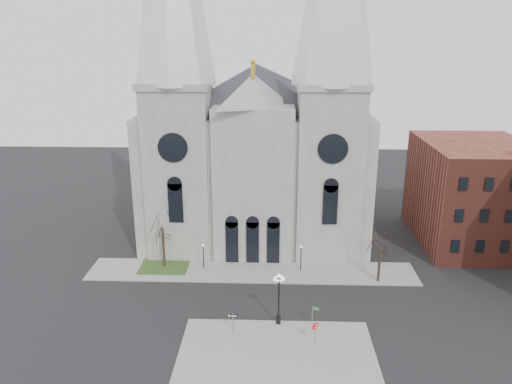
{
  "coord_description": "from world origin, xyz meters",
  "views": [
    {
      "loc": [
        2.48,
        -44.32,
        28.01
      ],
      "look_at": [
        0.62,
        8.0,
        11.29
      ],
      "focal_mm": 35.0,
      "sensor_mm": 36.0,
      "label": 1
    }
  ],
  "objects_px": {
    "stop_sign": "(315,328)",
    "one_way_sign": "(233,319)",
    "street_name_sign": "(313,314)",
    "globe_lamp": "(279,293)"
  },
  "relations": [
    {
      "from": "stop_sign",
      "to": "street_name_sign",
      "type": "height_order",
      "value": "stop_sign"
    },
    {
      "from": "stop_sign",
      "to": "one_way_sign",
      "type": "relative_size",
      "value": 1.1
    },
    {
      "from": "stop_sign",
      "to": "street_name_sign",
      "type": "xyz_separation_m",
      "value": [
        0.08,
        3.22,
        -0.43
      ]
    },
    {
      "from": "one_way_sign",
      "to": "globe_lamp",
      "type": "bearing_deg",
      "value": 25.91
    },
    {
      "from": "one_way_sign",
      "to": "street_name_sign",
      "type": "distance_m",
      "value": 8.04
    },
    {
      "from": "globe_lamp",
      "to": "one_way_sign",
      "type": "xyz_separation_m",
      "value": [
        -4.42,
        -1.79,
        -2.01
      ]
    },
    {
      "from": "stop_sign",
      "to": "one_way_sign",
      "type": "height_order",
      "value": "stop_sign"
    },
    {
      "from": "globe_lamp",
      "to": "street_name_sign",
      "type": "xyz_separation_m",
      "value": [
        3.45,
        -0.17,
        -2.2
      ]
    },
    {
      "from": "stop_sign",
      "to": "one_way_sign",
      "type": "distance_m",
      "value": 7.96
    },
    {
      "from": "one_way_sign",
      "to": "street_name_sign",
      "type": "height_order",
      "value": "one_way_sign"
    }
  ]
}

